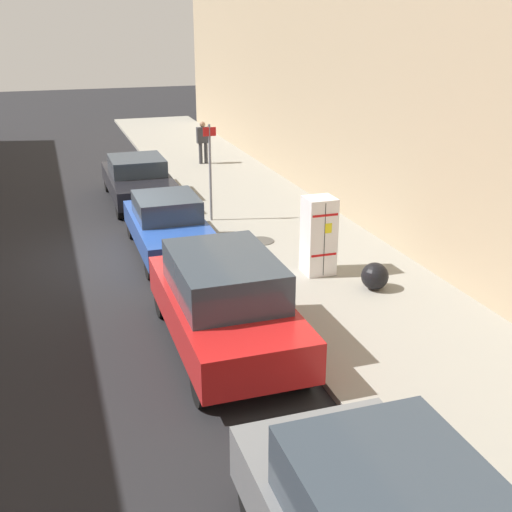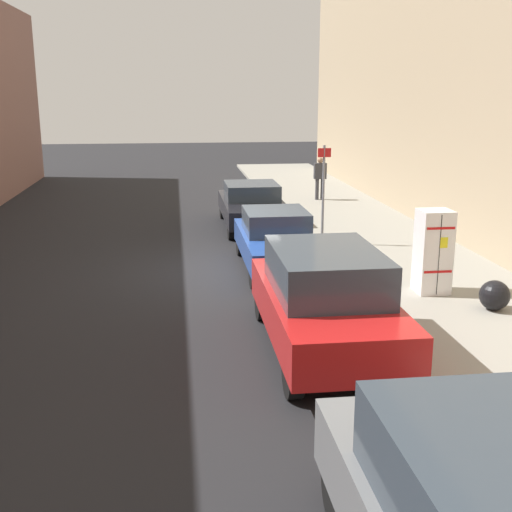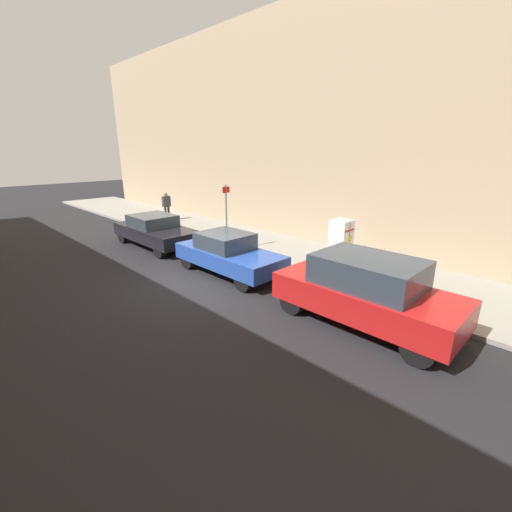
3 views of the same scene
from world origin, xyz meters
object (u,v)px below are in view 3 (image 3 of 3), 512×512
(trash_bag, at_px, (383,264))
(discarded_refrigerator, at_px, (340,245))
(parked_sedan_dark, at_px, (155,230))
(parked_hatchback_blue, at_px, (228,253))
(street_sign_post, at_px, (226,214))
(parked_suv_red, at_px, (366,291))
(pedestrian_walking_far, at_px, (167,204))

(trash_bag, bearing_deg, discarded_refrigerator, -58.56)
(trash_bag, bearing_deg, parked_sedan_dark, -67.76)
(discarded_refrigerator, xyz_separation_m, parked_sedan_dark, (2.89, -7.69, -0.28))
(discarded_refrigerator, distance_m, parked_sedan_dark, 8.22)
(trash_bag, bearing_deg, parked_hatchback_blue, -47.05)
(street_sign_post, relative_size, parked_suv_red, 0.61)
(trash_bag, height_order, parked_suv_red, parked_suv_red)
(street_sign_post, relative_size, pedestrian_walking_far, 1.66)
(discarded_refrigerator, relative_size, parked_suv_red, 0.39)
(discarded_refrigerator, height_order, parked_hatchback_blue, discarded_refrigerator)
(parked_suv_red, bearing_deg, trash_bag, -161.02)
(street_sign_post, xyz_separation_m, parked_hatchback_blue, (1.59, 1.94, -0.91))
(discarded_refrigerator, distance_m, street_sign_post, 4.83)
(parked_hatchback_blue, bearing_deg, pedestrian_walking_far, -108.82)
(parked_sedan_dark, height_order, parked_suv_red, parked_suv_red)
(trash_bag, distance_m, pedestrian_walking_far, 13.26)
(pedestrian_walking_far, height_order, parked_hatchback_blue, pedestrian_walking_far)
(street_sign_post, relative_size, trash_bag, 4.63)
(parked_suv_red, bearing_deg, parked_sedan_dark, -90.00)
(parked_sedan_dark, height_order, parked_hatchback_blue, parked_hatchback_blue)
(trash_bag, bearing_deg, pedestrian_walking_far, -87.88)
(parked_sedan_dark, relative_size, parked_suv_red, 1.01)
(street_sign_post, xyz_separation_m, parked_sedan_dark, (1.59, -3.07, -0.92))
(pedestrian_walking_far, xyz_separation_m, parked_suv_red, (3.17, 14.49, -0.17))
(trash_bag, relative_size, pedestrian_walking_far, 0.36)
(trash_bag, distance_m, parked_suv_red, 3.90)
(parked_hatchback_blue, distance_m, parked_suv_red, 5.19)
(parked_sedan_dark, distance_m, parked_suv_red, 10.21)
(street_sign_post, xyz_separation_m, trash_bag, (-2.07, 5.87, -1.22))
(pedestrian_walking_far, distance_m, parked_suv_red, 14.83)
(discarded_refrigerator, bearing_deg, street_sign_post, -74.30)
(pedestrian_walking_far, height_order, parked_sedan_dark, pedestrian_walking_far)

